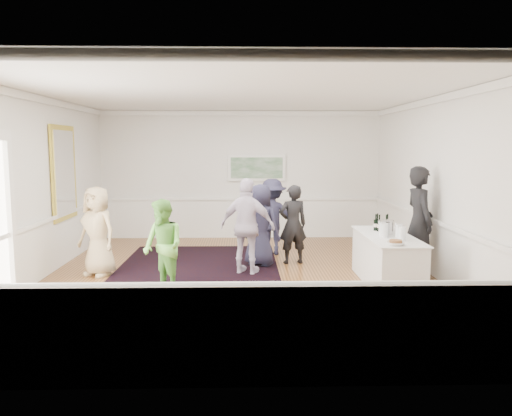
{
  "coord_description": "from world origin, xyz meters",
  "views": [
    {
      "loc": [
        0.08,
        -8.57,
        2.32
      ],
      "look_at": [
        0.29,
        0.2,
        1.23
      ],
      "focal_mm": 35.0,
      "sensor_mm": 36.0,
      "label": 1
    }
  ],
  "objects_px": {
    "guest_dark_b": "(293,224)",
    "guest_navy": "(260,225)",
    "bartender": "(419,222)",
    "nut_bowl": "(396,243)",
    "ice_bucket": "(386,228)",
    "guest_tan": "(97,231)",
    "guest_green": "(163,246)",
    "guest_dark_a": "(272,217)",
    "serving_table": "(387,259)",
    "guest_lilac": "(247,226)"
  },
  "relations": [
    {
      "from": "serving_table",
      "to": "guest_dark_a",
      "type": "xyz_separation_m",
      "value": [
        -1.81,
        2.39,
        0.39
      ]
    },
    {
      "from": "bartender",
      "to": "ice_bucket",
      "type": "height_order",
      "value": "bartender"
    },
    {
      "from": "bartender",
      "to": "guest_dark_a",
      "type": "distance_m",
      "value": 3.14
    },
    {
      "from": "guest_dark_a",
      "to": "guest_navy",
      "type": "xyz_separation_m",
      "value": [
        -0.29,
        -1.03,
        -0.01
      ]
    },
    {
      "from": "guest_dark_b",
      "to": "guest_tan",
      "type": "bearing_deg",
      "value": 1.13
    },
    {
      "from": "serving_table",
      "to": "guest_lilac",
      "type": "height_order",
      "value": "guest_lilac"
    },
    {
      "from": "guest_dark_b",
      "to": "ice_bucket",
      "type": "bearing_deg",
      "value": 123.04
    },
    {
      "from": "guest_green",
      "to": "ice_bucket",
      "type": "xyz_separation_m",
      "value": [
        3.69,
        0.51,
        0.2
      ]
    },
    {
      "from": "bartender",
      "to": "guest_tan",
      "type": "bearing_deg",
      "value": 82.74
    },
    {
      "from": "serving_table",
      "to": "bartender",
      "type": "distance_m",
      "value": 1.05
    },
    {
      "from": "serving_table",
      "to": "bartender",
      "type": "bearing_deg",
      "value": 36.21
    },
    {
      "from": "bartender",
      "to": "guest_green",
      "type": "distance_m",
      "value": 4.51
    },
    {
      "from": "guest_tan",
      "to": "nut_bowl",
      "type": "relative_size",
      "value": 6.14
    },
    {
      "from": "guest_lilac",
      "to": "guest_dark_a",
      "type": "bearing_deg",
      "value": -88.11
    },
    {
      "from": "guest_dark_a",
      "to": "nut_bowl",
      "type": "bearing_deg",
      "value": 119.59
    },
    {
      "from": "serving_table",
      "to": "guest_lilac",
      "type": "relative_size",
      "value": 1.18
    },
    {
      "from": "bartender",
      "to": "ice_bucket",
      "type": "bearing_deg",
      "value": 114.41
    },
    {
      "from": "guest_tan",
      "to": "guest_green",
      "type": "xyz_separation_m",
      "value": [
        1.34,
        -1.09,
        -0.06
      ]
    },
    {
      "from": "serving_table",
      "to": "guest_tan",
      "type": "relative_size",
      "value": 1.28
    },
    {
      "from": "bartender",
      "to": "serving_table",
      "type": "bearing_deg",
      "value": 120.62
    },
    {
      "from": "guest_green",
      "to": "guest_dark_b",
      "type": "distance_m",
      "value": 2.97
    },
    {
      "from": "guest_tan",
      "to": "guest_dark_a",
      "type": "relative_size",
      "value": 0.99
    },
    {
      "from": "guest_green",
      "to": "guest_dark_a",
      "type": "relative_size",
      "value": 0.92
    },
    {
      "from": "bartender",
      "to": "guest_green",
      "type": "xyz_separation_m",
      "value": [
        -4.41,
        -0.92,
        -0.24
      ]
    },
    {
      "from": "guest_lilac",
      "to": "guest_navy",
      "type": "distance_m",
      "value": 0.67
    },
    {
      "from": "bartender",
      "to": "nut_bowl",
      "type": "xyz_separation_m",
      "value": [
        -0.83,
        -1.35,
        -0.11
      ]
    },
    {
      "from": "guest_dark_b",
      "to": "ice_bucket",
      "type": "xyz_separation_m",
      "value": [
        1.44,
        -1.43,
        0.17
      ]
    },
    {
      "from": "guest_dark_a",
      "to": "bartender",
      "type": "bearing_deg",
      "value": 145.38
    },
    {
      "from": "guest_dark_a",
      "to": "guest_lilac",
      "type": "bearing_deg",
      "value": 73.76
    },
    {
      "from": "bartender",
      "to": "guest_tan",
      "type": "height_order",
      "value": "bartender"
    },
    {
      "from": "guest_dark_b",
      "to": "guest_navy",
      "type": "distance_m",
      "value": 0.68
    },
    {
      "from": "guest_navy",
      "to": "ice_bucket",
      "type": "height_order",
      "value": "guest_navy"
    },
    {
      "from": "guest_green",
      "to": "guest_dark_a",
      "type": "distance_m",
      "value": 3.36
    },
    {
      "from": "guest_green",
      "to": "nut_bowl",
      "type": "relative_size",
      "value": 5.69
    },
    {
      "from": "serving_table",
      "to": "guest_dark_b",
      "type": "height_order",
      "value": "guest_dark_b"
    },
    {
      "from": "serving_table",
      "to": "guest_dark_a",
      "type": "bearing_deg",
      "value": 127.08
    },
    {
      "from": "bartender",
      "to": "guest_dark_a",
      "type": "height_order",
      "value": "bartender"
    },
    {
      "from": "guest_green",
      "to": "guest_dark_b",
      "type": "bearing_deg",
      "value": 89.04
    },
    {
      "from": "serving_table",
      "to": "ice_bucket",
      "type": "height_order",
      "value": "ice_bucket"
    },
    {
      "from": "guest_dark_a",
      "to": "guest_navy",
      "type": "distance_m",
      "value": 1.07
    },
    {
      "from": "guest_tan",
      "to": "guest_dark_a",
      "type": "xyz_separation_m",
      "value": [
        3.23,
        1.7,
        0.01
      ]
    },
    {
      "from": "nut_bowl",
      "to": "guest_tan",
      "type": "bearing_deg",
      "value": 162.83
    },
    {
      "from": "guest_tan",
      "to": "guest_dark_b",
      "type": "distance_m",
      "value": 3.69
    },
    {
      "from": "guest_dark_b",
      "to": "ice_bucket",
      "type": "height_order",
      "value": "guest_dark_b"
    },
    {
      "from": "guest_tan",
      "to": "guest_green",
      "type": "distance_m",
      "value": 1.73
    },
    {
      "from": "ice_bucket",
      "to": "nut_bowl",
      "type": "relative_size",
      "value": 0.99
    },
    {
      "from": "bartender",
      "to": "guest_navy",
      "type": "bearing_deg",
      "value": 67.8
    },
    {
      "from": "serving_table",
      "to": "guest_dark_b",
      "type": "relative_size",
      "value": 1.32
    },
    {
      "from": "bartender",
      "to": "guest_dark_b",
      "type": "distance_m",
      "value": 2.39
    },
    {
      "from": "guest_tan",
      "to": "ice_bucket",
      "type": "height_order",
      "value": "guest_tan"
    }
  ]
}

